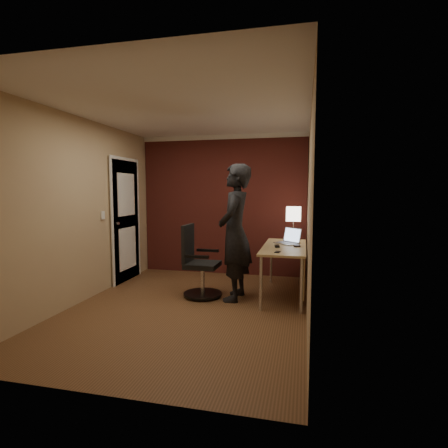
{
  "coord_description": "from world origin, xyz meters",
  "views": [
    {
      "loc": [
        1.45,
        -4.2,
        1.53
      ],
      "look_at": [
        0.35,
        0.55,
        1.05
      ],
      "focal_mm": 28.0,
      "sensor_mm": 36.0,
      "label": 1
    }
  ],
  "objects_px": {
    "phone": "(277,252)",
    "wallet": "(297,246)",
    "office_chair": "(198,266)",
    "mouse": "(277,246)",
    "person": "(235,232)",
    "desk_lamp": "(294,214)",
    "laptop": "(289,239)",
    "desk": "(290,255)"
  },
  "relations": [
    {
      "from": "desk",
      "to": "phone",
      "type": "bearing_deg",
      "value": -103.74
    },
    {
      "from": "mouse",
      "to": "wallet",
      "type": "relative_size",
      "value": 0.91
    },
    {
      "from": "laptop",
      "to": "desk_lamp",
      "type": "bearing_deg",
      "value": 81.03
    },
    {
      "from": "phone",
      "to": "office_chair",
      "type": "height_order",
      "value": "office_chair"
    },
    {
      "from": "wallet",
      "to": "office_chair",
      "type": "distance_m",
      "value": 1.43
    },
    {
      "from": "phone",
      "to": "desk_lamp",
      "type": "bearing_deg",
      "value": 89.15
    },
    {
      "from": "phone",
      "to": "office_chair",
      "type": "relative_size",
      "value": 0.11
    },
    {
      "from": "desk",
      "to": "office_chair",
      "type": "bearing_deg",
      "value": -166.89
    },
    {
      "from": "desk",
      "to": "wallet",
      "type": "relative_size",
      "value": 13.64
    },
    {
      "from": "phone",
      "to": "wallet",
      "type": "distance_m",
      "value": 0.58
    },
    {
      "from": "laptop",
      "to": "office_chair",
      "type": "height_order",
      "value": "office_chair"
    },
    {
      "from": "mouse",
      "to": "person",
      "type": "relative_size",
      "value": 0.05
    },
    {
      "from": "desk",
      "to": "laptop",
      "type": "distance_m",
      "value": 0.31
    },
    {
      "from": "wallet",
      "to": "office_chair",
      "type": "bearing_deg",
      "value": -168.32
    },
    {
      "from": "laptop",
      "to": "desk",
      "type": "bearing_deg",
      "value": -85.79
    },
    {
      "from": "person",
      "to": "wallet",
      "type": "bearing_deg",
      "value": 109.97
    },
    {
      "from": "mouse",
      "to": "person",
      "type": "distance_m",
      "value": 0.62
    },
    {
      "from": "office_chair",
      "to": "person",
      "type": "xyz_separation_m",
      "value": [
        0.53,
        -0.0,
        0.49
      ]
    },
    {
      "from": "desk_lamp",
      "to": "person",
      "type": "xyz_separation_m",
      "value": [
        -0.77,
        -0.84,
        -0.21
      ]
    },
    {
      "from": "laptop",
      "to": "mouse",
      "type": "xyz_separation_m",
      "value": [
        -0.15,
        -0.39,
        -0.05
      ]
    },
    {
      "from": "mouse",
      "to": "wallet",
      "type": "xyz_separation_m",
      "value": [
        0.27,
        0.13,
        -0.01
      ]
    },
    {
      "from": "mouse",
      "to": "desk",
      "type": "bearing_deg",
      "value": 29.24
    },
    {
      "from": "desk",
      "to": "office_chair",
      "type": "relative_size",
      "value": 1.48
    },
    {
      "from": "office_chair",
      "to": "desk",
      "type": "bearing_deg",
      "value": 13.11
    },
    {
      "from": "desk_lamp",
      "to": "person",
      "type": "relative_size",
      "value": 0.28
    },
    {
      "from": "desk_lamp",
      "to": "office_chair",
      "type": "height_order",
      "value": "desk_lamp"
    },
    {
      "from": "office_chair",
      "to": "phone",
      "type": "bearing_deg",
      "value": -12.11
    },
    {
      "from": "mouse",
      "to": "office_chair",
      "type": "relative_size",
      "value": 0.1
    },
    {
      "from": "desk_lamp",
      "to": "laptop",
      "type": "distance_m",
      "value": 0.47
    },
    {
      "from": "desk",
      "to": "laptop",
      "type": "height_order",
      "value": "laptop"
    },
    {
      "from": "phone",
      "to": "wallet",
      "type": "relative_size",
      "value": 1.05
    },
    {
      "from": "desk_lamp",
      "to": "laptop",
      "type": "height_order",
      "value": "desk_lamp"
    },
    {
      "from": "mouse",
      "to": "wallet",
      "type": "distance_m",
      "value": 0.3
    },
    {
      "from": "desk_lamp",
      "to": "phone",
      "type": "relative_size",
      "value": 4.65
    },
    {
      "from": "desk",
      "to": "desk_lamp",
      "type": "xyz_separation_m",
      "value": [
        0.03,
        0.54,
        0.55
      ]
    },
    {
      "from": "wallet",
      "to": "office_chair",
      "type": "height_order",
      "value": "office_chair"
    },
    {
      "from": "mouse",
      "to": "wallet",
      "type": "bearing_deg",
      "value": 14.66
    },
    {
      "from": "laptop",
      "to": "office_chair",
      "type": "relative_size",
      "value": 0.41
    },
    {
      "from": "wallet",
      "to": "person",
      "type": "distance_m",
      "value": 0.91
    },
    {
      "from": "desk_lamp",
      "to": "desk",
      "type": "bearing_deg",
      "value": -93.08
    },
    {
      "from": "laptop",
      "to": "mouse",
      "type": "relative_size",
      "value": 4.18
    },
    {
      "from": "mouse",
      "to": "office_chair",
      "type": "bearing_deg",
      "value": 176.46
    }
  ]
}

